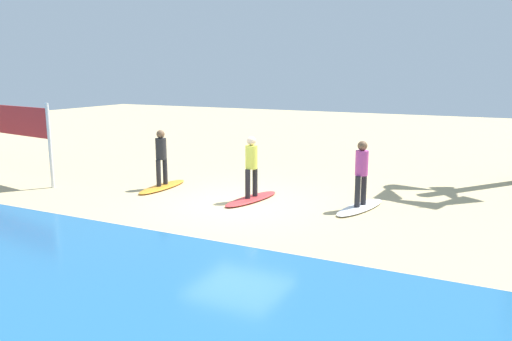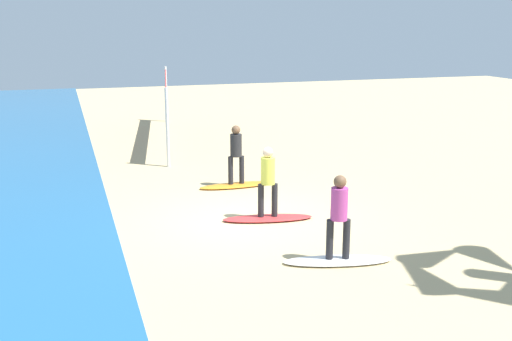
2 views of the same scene
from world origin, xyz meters
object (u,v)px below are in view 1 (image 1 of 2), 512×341
at_px(surfer_white, 362,169).
at_px(surfboard_red, 251,199).
at_px(surfer_orange, 161,154).
at_px(surfboard_white, 360,207).
at_px(surfer_red, 251,162).
at_px(surfboard_orange, 162,187).

relative_size(surfer_white, surfboard_red, 0.78).
bearing_deg(surfer_orange, surfer_white, -176.68).
bearing_deg(surfboard_red, surfboard_white, 109.17).
distance_m(surfboard_white, surfer_red, 3.04).
bearing_deg(surfboard_white, surfer_orange, -73.55).
bearing_deg(surfboard_white, surfboard_orange, -73.55).
bearing_deg(surfer_white, surfer_red, 8.88).
xyz_separation_m(surfer_white, surfboard_red, (2.84, 0.44, -0.99)).
bearing_deg(surfer_white, surfboard_white, 180.00).
bearing_deg(surfer_white, surfboard_red, 8.88).
relative_size(surfboard_white, surfer_white, 1.28).
bearing_deg(surfer_orange, surfboard_red, 178.03).
distance_m(surfer_white, surfer_red, 2.88).
relative_size(surfboard_white, surfer_red, 1.28).
bearing_deg(surfboard_white, surfer_red, -67.99).
distance_m(surfer_red, surfboard_orange, 3.18).
relative_size(surfboard_red, surfboard_orange, 1.00).
relative_size(surfer_red, surfer_orange, 1.00).
bearing_deg(surfer_orange, surfboard_white, -176.68).
relative_size(surfer_red, surfboard_orange, 0.78).
bearing_deg(surfer_red, surfer_white, -171.12).
bearing_deg(surfboard_red, surfer_red, -79.71).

